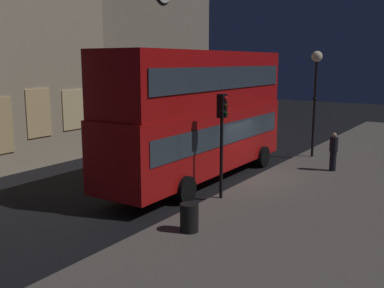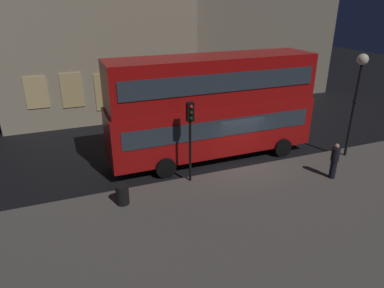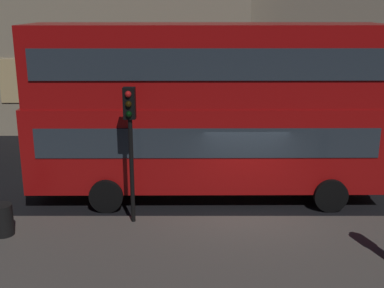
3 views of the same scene
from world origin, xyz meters
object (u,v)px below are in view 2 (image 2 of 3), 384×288
object	(u,v)px
pedestrian	(334,161)
litter_bin	(122,195)
street_lamp	(359,79)
double_decker_bus	(212,104)
traffic_light_near_kerb	(190,126)

from	to	relation	value
pedestrian	litter_bin	xyz separation A→B (m)	(-9.87, 1.38, -0.49)
street_lamp	pedestrian	size ratio (longest dim) A/B	3.10
double_decker_bus	pedestrian	world-z (taller)	double_decker_bus
traffic_light_near_kerb	street_lamp	xyz separation A→B (m)	(9.04, -0.40, 1.47)
pedestrian	litter_bin	size ratio (longest dim) A/B	2.09
street_lamp	litter_bin	bearing A→B (deg)	-177.98
traffic_light_near_kerb	pedestrian	distance (m)	7.11
double_decker_bus	litter_bin	bearing A→B (deg)	-150.63
double_decker_bus	traffic_light_near_kerb	bearing A→B (deg)	-132.88
pedestrian	litter_bin	distance (m)	9.98
double_decker_bus	street_lamp	size ratio (longest dim) A/B	2.03
double_decker_bus	pedestrian	distance (m)	6.61
double_decker_bus	pedestrian	size ratio (longest dim) A/B	6.29
traffic_light_near_kerb	litter_bin	size ratio (longest dim) A/B	4.51
double_decker_bus	traffic_light_near_kerb	distance (m)	3.13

